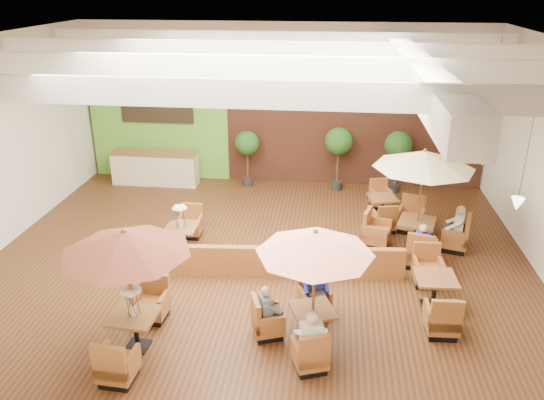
# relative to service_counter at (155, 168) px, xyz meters

# --- Properties ---
(room) EXTENTS (14.04, 14.00, 5.52)m
(room) POSITION_rel_service_counter_xyz_m (4.65, -3.88, 3.05)
(room) COLOR #381E0F
(room) RESTS_ON ground
(service_counter) EXTENTS (3.00, 0.75, 1.18)m
(service_counter) POSITION_rel_service_counter_xyz_m (0.00, 0.00, 0.00)
(service_counter) COLOR beige
(service_counter) RESTS_ON ground
(booth_divider) EXTENTS (5.86, 0.65, 0.81)m
(booth_divider) POSITION_rel_service_counter_xyz_m (5.13, -5.87, -0.18)
(booth_divider) COLOR brown
(booth_divider) RESTS_ON ground
(table_0) EXTENTS (2.43, 2.59, 2.63)m
(table_0) POSITION_rel_service_counter_xyz_m (2.50, -8.89, 1.41)
(table_0) COLOR brown
(table_0) RESTS_ON ground
(table_1) EXTENTS (2.43, 2.57, 2.48)m
(table_1) POSITION_rel_service_counter_xyz_m (5.88, -8.22, 1.21)
(table_1) COLOR brown
(table_1) RESTS_ON ground
(table_2) EXTENTS (2.90, 2.90, 2.82)m
(table_2) POSITION_rel_service_counter_xyz_m (8.53, -3.94, 1.32)
(table_2) COLOR brown
(table_2) RESTS_ON ground
(table_3) EXTENTS (0.83, 2.44, 1.50)m
(table_3) POSITION_rel_service_counter_xyz_m (2.31, -4.89, -0.09)
(table_3) COLOR brown
(table_3) RESTS_ON ground
(table_4) EXTENTS (0.92, 2.63, 0.98)m
(table_4) POSITION_rel_service_counter_xyz_m (8.56, -6.78, -0.21)
(table_4) COLOR brown
(table_4) RESTS_ON ground
(table_5) EXTENTS (0.96, 2.48, 0.89)m
(table_5) POSITION_rel_service_counter_xyz_m (7.78, -2.10, -0.24)
(table_5) COLOR brown
(table_5) RESTS_ON ground
(topiary_0) EXTENTS (0.85, 0.85, 1.98)m
(topiary_0) POSITION_rel_service_counter_xyz_m (3.28, 0.20, 0.89)
(topiary_0) COLOR black
(topiary_0) RESTS_ON ground
(topiary_1) EXTENTS (0.94, 0.94, 2.19)m
(topiary_1) POSITION_rel_service_counter_xyz_m (6.40, 0.20, 1.05)
(topiary_1) COLOR black
(topiary_1) RESTS_ON ground
(topiary_2) EXTENTS (0.92, 0.92, 2.13)m
(topiary_2) POSITION_rel_service_counter_xyz_m (8.38, 0.20, 1.00)
(topiary_2) COLOR black
(topiary_2) RESTS_ON ground
(diner_0) EXTENTS (0.45, 0.40, 0.84)m
(diner_0) POSITION_rel_service_counter_xyz_m (5.94, -9.13, 0.19)
(diner_0) COLOR silver
(diner_0) RESTS_ON ground
(diner_1) EXTENTS (0.43, 0.39, 0.80)m
(diner_1) POSITION_rel_service_counter_xyz_m (5.94, -7.31, 0.17)
(diner_1) COLOR #232E98
(diner_1) RESTS_ON ground
(diner_2) EXTENTS (0.37, 0.40, 0.71)m
(diner_2) POSITION_rel_service_counter_xyz_m (5.04, -8.22, 0.14)
(diner_2) COLOR slate
(diner_2) RESTS_ON ground
(diner_3) EXTENTS (0.41, 0.38, 0.75)m
(diner_3) POSITION_rel_service_counter_xyz_m (8.53, -4.98, 0.16)
(diner_3) COLOR #232E98
(diner_3) RESTS_ON ground
(diner_4) EXTENTS (0.41, 0.46, 0.85)m
(diner_4) POSITION_rel_service_counter_xyz_m (9.56, -3.94, 0.19)
(diner_4) COLOR silver
(diner_4) RESTS_ON ground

